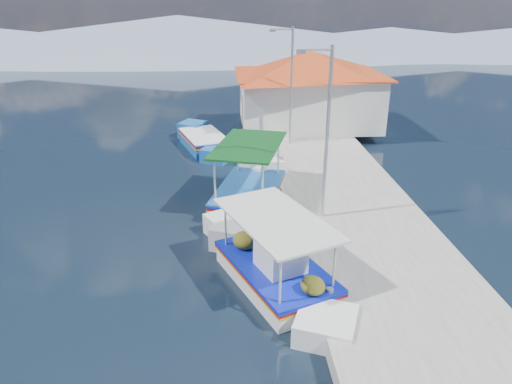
{
  "coord_description": "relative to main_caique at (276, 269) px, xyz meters",
  "views": [
    {
      "loc": [
        1.14,
        -13.36,
        8.02
      ],
      "look_at": [
        2.21,
        2.51,
        1.3
      ],
      "focal_mm": 33.2,
      "sensor_mm": 36.0,
      "label": 1
    }
  ],
  "objects": [
    {
      "name": "lamp_post_near",
      "position": [
        1.97,
        3.43,
        3.38
      ],
      "size": [
        1.21,
        0.14,
        6.0
      ],
      "color": "#A5A8AD",
      "rests_on": "quay"
    },
    {
      "name": "main_caique",
      "position": [
        0.0,
        0.0,
        0.0
      ],
      "size": [
        3.99,
        6.78,
        2.43
      ],
      "rotation": [
        0.0,
        0.0,
        -0.4
      ],
      "color": "white",
      "rests_on": "ground"
    },
    {
      "name": "ground",
      "position": [
        -2.54,
        1.43,
        -0.47
      ],
      "size": [
        160.0,
        160.0,
        0.0
      ],
      "primitive_type": "plane",
      "color": "black",
      "rests_on": "ground"
    },
    {
      "name": "lamp_post_far",
      "position": [
        1.97,
        12.43,
        3.38
      ],
      "size": [
        1.21,
        0.14,
        6.0
      ],
      "color": "#A5A8AD",
      "rests_on": "quay"
    },
    {
      "name": "mountain_ridge",
      "position": [
        4.0,
        57.43,
        1.57
      ],
      "size": [
        171.4,
        96.0,
        5.5
      ],
      "color": "slate",
      "rests_on": "ground"
    },
    {
      "name": "caique_blue_hull",
      "position": [
        -2.55,
        13.56,
        -0.15
      ],
      "size": [
        3.29,
        6.32,
        1.18
      ],
      "rotation": [
        0.0,
        0.0,
        -0.32
      ],
      "color": "#1B59A7",
      "rests_on": "ground"
    },
    {
      "name": "quay",
      "position": [
        3.36,
        7.43,
        -0.22
      ],
      "size": [
        5.0,
        44.0,
        0.5
      ],
      "primitive_type": "cube",
      "color": "#A7A59C",
      "rests_on": "ground"
    },
    {
      "name": "bollards",
      "position": [
        1.26,
        6.68,
        0.18
      ],
      "size": [
        0.2,
        17.2,
        0.3
      ],
      "color": "#A5A8AD",
      "rests_on": "quay"
    },
    {
      "name": "harbor_building",
      "position": [
        3.66,
        16.43,
        2.31
      ],
      "size": [
        10.49,
        10.49,
        4.4
      ],
      "color": "white",
      "rests_on": "quay"
    },
    {
      "name": "caique_green_canopy",
      "position": [
        -0.52,
        5.75,
        -0.04
      ],
      "size": [
        3.64,
        7.42,
        2.88
      ],
      "rotation": [
        0.0,
        0.0,
        0.28
      ],
      "color": "white",
      "rests_on": "ground"
    }
  ]
}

